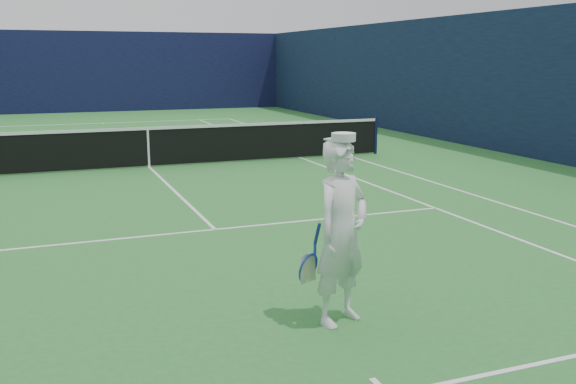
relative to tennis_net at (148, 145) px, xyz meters
name	(u,v)px	position (x,y,z in m)	size (l,w,h in m)	color
ground	(149,167)	(0.00, 0.00, -0.55)	(80.00, 80.00, 0.00)	#2B712E
court_markings	(149,167)	(0.00, 0.00, -0.55)	(11.03, 23.83, 0.01)	white
windscreen_fence	(146,86)	(0.00, 0.00, 1.45)	(20.12, 36.12, 4.00)	#0E1134
tennis_net	(148,145)	(0.00, 0.00, 0.00)	(12.88, 0.09, 1.07)	#141E4C
tennis_player	(342,232)	(0.28, -10.39, 0.40)	(0.90, 0.70, 1.96)	white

